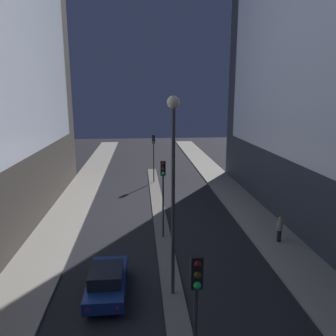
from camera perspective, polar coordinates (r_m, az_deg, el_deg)
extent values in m
cube|color=#66605B|center=(24.39, -1.28, -9.47)|extent=(1.03, 34.87, 0.11)
cube|color=black|center=(9.05, 4.96, -17.48)|extent=(0.32, 0.28, 0.90)
sphere|color=#4C0F0F|center=(8.75, 5.21, -16.37)|extent=(0.20, 0.20, 0.20)
sphere|color=#4C380A|center=(8.90, 5.17, -18.06)|extent=(0.20, 0.20, 0.20)
sphere|color=#1EEA4C|center=(9.06, 5.13, -19.69)|extent=(0.20, 0.20, 0.20)
cylinder|color=#383838|center=(21.25, -0.86, -6.73)|extent=(0.12, 0.12, 4.17)
cube|color=black|center=(20.54, -0.88, -0.05)|extent=(0.32, 0.28, 0.90)
sphere|color=#4C0F0F|center=(20.30, -0.85, 0.67)|extent=(0.20, 0.20, 0.20)
sphere|color=#4C380A|center=(20.37, -0.85, -0.16)|extent=(0.20, 0.20, 0.20)
sphere|color=#1EEA4C|center=(20.44, -0.84, -0.98)|extent=(0.20, 0.20, 0.20)
cylinder|color=#383838|center=(34.62, -2.51, 0.93)|extent=(0.12, 0.12, 4.17)
cube|color=black|center=(34.19, -2.55, 5.09)|extent=(0.32, 0.28, 0.90)
sphere|color=#4C0F0F|center=(33.97, -2.54, 5.55)|extent=(0.20, 0.20, 0.20)
sphere|color=#4C380A|center=(34.01, -2.54, 5.05)|extent=(0.20, 0.20, 0.20)
sphere|color=#1EEA4C|center=(34.05, -2.53, 4.55)|extent=(0.20, 0.20, 0.20)
cylinder|color=#383838|center=(14.59, 0.90, -6.58)|extent=(0.16, 0.16, 8.68)
sphere|color=#F9EAB2|center=(13.77, 0.96, 11.39)|extent=(0.55, 0.55, 0.55)
cube|color=navy|center=(16.63, -10.55, -18.95)|extent=(1.75, 4.06, 0.56)
cube|color=black|center=(16.07, -10.74, -17.78)|extent=(1.49, 1.83, 0.59)
cube|color=red|center=(15.01, -13.87, -22.85)|extent=(0.14, 0.04, 0.10)
cube|color=red|center=(14.88, -8.79, -22.98)|extent=(0.14, 0.04, 0.10)
cylinder|color=black|center=(17.93, -12.68, -17.56)|extent=(0.22, 0.64, 0.64)
cylinder|color=black|center=(17.79, -7.54, -17.60)|extent=(0.22, 0.64, 0.64)
cylinder|color=black|center=(15.83, -13.95, -22.12)|extent=(0.22, 0.64, 0.64)
cylinder|color=black|center=(15.67, -7.95, -22.25)|extent=(0.22, 0.64, 0.64)
cylinder|color=black|center=(22.31, 18.77, -11.11)|extent=(0.26, 0.26, 0.76)
cylinder|color=gray|center=(22.04, 18.90, -9.39)|extent=(0.35, 0.35, 0.68)
sphere|color=tan|center=(21.88, 18.99, -8.30)|extent=(0.22, 0.22, 0.22)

